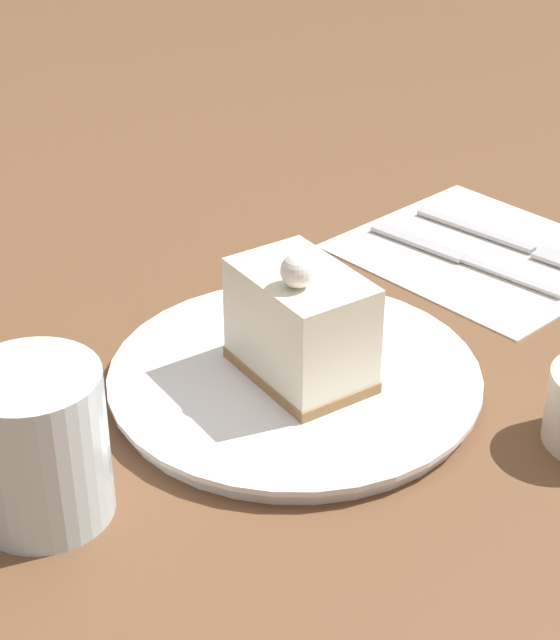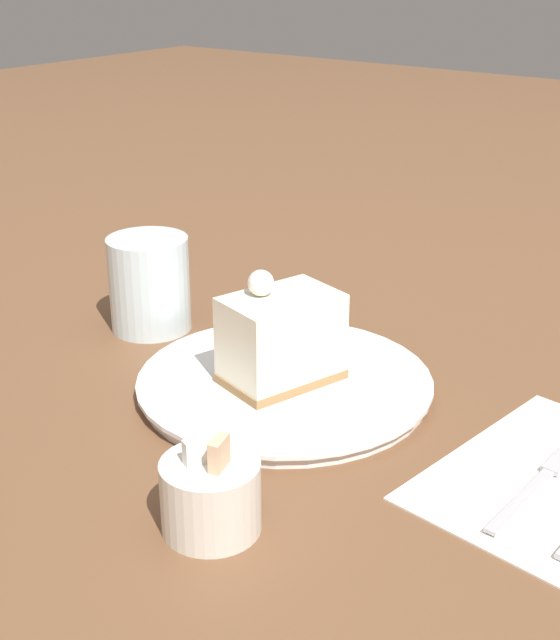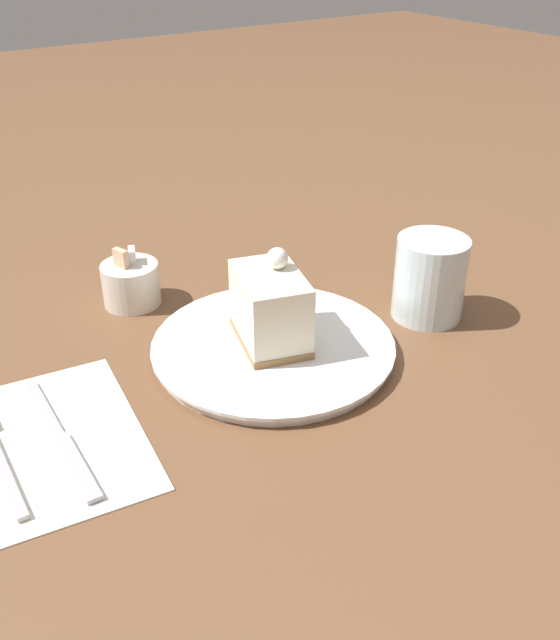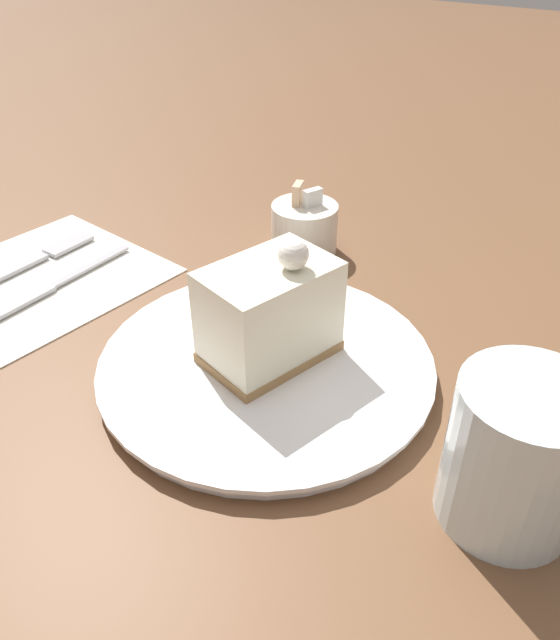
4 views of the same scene
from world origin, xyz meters
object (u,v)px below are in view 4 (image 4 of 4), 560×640
(fork, at_px, (33,261))
(knife, at_px, (35,295))
(cake_slice, at_px, (270,313))
(drinking_glass, at_px, (517,456))
(plate, at_px, (263,363))
(sugar_bowl, at_px, (304,228))

(fork, bearing_deg, knife, -35.45)
(cake_slice, relative_size, drinking_glass, 1.17)
(cake_slice, distance_m, fork, 0.30)
(plate, distance_m, fork, 0.29)
(fork, xyz_separation_m, knife, (0.05, -0.04, -0.00))
(sugar_bowl, bearing_deg, knife, -126.60)
(cake_slice, xyz_separation_m, fork, (-0.30, 0.01, -0.05))
(plate, relative_size, fork, 1.51)
(fork, height_order, drinking_glass, drinking_glass)
(fork, xyz_separation_m, sugar_bowl, (0.22, 0.18, 0.02))
(plate, height_order, fork, plate)
(cake_slice, bearing_deg, knife, -155.96)
(cake_slice, bearing_deg, plate, -111.16)
(knife, distance_m, drinking_glass, 0.44)
(cake_slice, height_order, sugar_bowl, cake_slice)
(plate, relative_size, knife, 1.37)
(cake_slice, distance_m, drinking_glass, 0.20)
(knife, bearing_deg, plate, 8.87)
(drinking_glass, bearing_deg, knife, 179.40)
(fork, height_order, knife, same)
(fork, xyz_separation_m, drinking_glass, (0.50, -0.05, 0.04))
(cake_slice, bearing_deg, fork, -165.34)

